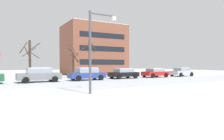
{
  "coord_description": "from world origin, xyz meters",
  "views": [
    {
      "loc": [
        -0.99,
        -14.25,
        1.87
      ],
      "look_at": [
        9.77,
        4.82,
        1.28
      ],
      "focal_mm": 31.75,
      "sensor_mm": 36.0,
      "label": 1
    }
  ],
  "objects_px": {
    "parked_car_gray": "(39,75)",
    "parked_car_silver": "(182,72)",
    "street_lamp": "(96,43)",
    "parked_car_red": "(155,73)",
    "parked_car_black": "(124,73)",
    "parked_car_blue": "(87,74)"
  },
  "relations": [
    {
      "from": "parked_car_gray",
      "to": "parked_car_silver",
      "type": "xyz_separation_m",
      "value": [
        21.79,
        -0.12,
        -0.07
      ]
    },
    {
      "from": "street_lamp",
      "to": "parked_car_red",
      "type": "relative_size",
      "value": 1.33
    },
    {
      "from": "street_lamp",
      "to": "parked_car_black",
      "type": "height_order",
      "value": "street_lamp"
    },
    {
      "from": "street_lamp",
      "to": "parked_car_black",
      "type": "xyz_separation_m",
      "value": [
        9.09,
        10.73,
        -2.6
      ]
    },
    {
      "from": "parked_car_red",
      "to": "parked_car_silver",
      "type": "height_order",
      "value": "parked_car_silver"
    },
    {
      "from": "parked_car_black",
      "to": "parked_car_red",
      "type": "distance_m",
      "value": 5.45
    },
    {
      "from": "parked_car_blue",
      "to": "parked_car_red",
      "type": "height_order",
      "value": "parked_car_blue"
    },
    {
      "from": "parked_car_blue",
      "to": "parked_car_red",
      "type": "bearing_deg",
      "value": 1.12
    },
    {
      "from": "street_lamp",
      "to": "parked_car_blue",
      "type": "height_order",
      "value": "street_lamp"
    },
    {
      "from": "parked_car_gray",
      "to": "parked_car_red",
      "type": "bearing_deg",
      "value": 0.3
    },
    {
      "from": "street_lamp",
      "to": "parked_car_black",
      "type": "bearing_deg",
      "value": 49.75
    },
    {
      "from": "parked_car_gray",
      "to": "parked_car_silver",
      "type": "height_order",
      "value": "parked_car_gray"
    },
    {
      "from": "street_lamp",
      "to": "parked_car_silver",
      "type": "distance_m",
      "value": 22.67
    },
    {
      "from": "parked_car_silver",
      "to": "parked_car_black",
      "type": "bearing_deg",
      "value": 178.19
    },
    {
      "from": "parked_car_gray",
      "to": "parked_car_silver",
      "type": "bearing_deg",
      "value": -0.31
    },
    {
      "from": "parked_car_gray",
      "to": "parked_car_blue",
      "type": "height_order",
      "value": "parked_car_gray"
    },
    {
      "from": "parked_car_blue",
      "to": "parked_car_black",
      "type": "distance_m",
      "value": 5.46
    },
    {
      "from": "parked_car_blue",
      "to": "parked_car_black",
      "type": "height_order",
      "value": "parked_car_blue"
    },
    {
      "from": "parked_car_blue",
      "to": "parked_car_silver",
      "type": "distance_m",
      "value": 16.34
    },
    {
      "from": "parked_car_gray",
      "to": "parked_car_red",
      "type": "xyz_separation_m",
      "value": [
        16.34,
        0.09,
        -0.1
      ]
    },
    {
      "from": "street_lamp",
      "to": "parked_car_red",
      "type": "distance_m",
      "value": 18.18
    },
    {
      "from": "street_lamp",
      "to": "parked_car_red",
      "type": "height_order",
      "value": "street_lamp"
    }
  ]
}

